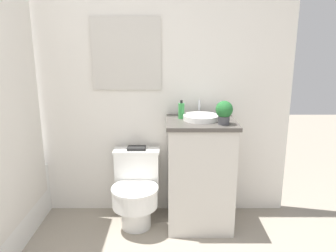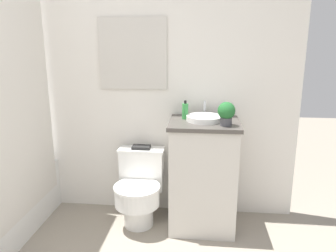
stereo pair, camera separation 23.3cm
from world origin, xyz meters
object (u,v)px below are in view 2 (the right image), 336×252
at_px(sink, 204,118).
at_px(soap_bottle, 185,111).
at_px(book_on_tank, 141,147).
at_px(toilet, 139,189).
at_px(potted_plant, 226,113).

bearing_deg(sink, soap_bottle, 162.95).
distance_m(sink, book_on_tank, 0.60).
height_order(soap_bottle, book_on_tank, soap_bottle).
relative_size(toilet, potted_plant, 3.48).
height_order(sink, soap_bottle, soap_bottle).
bearing_deg(soap_bottle, sink, -17.05).
height_order(sink, book_on_tank, sink).
bearing_deg(toilet, book_on_tank, 90.00).
distance_m(sink, soap_bottle, 0.16).
xyz_separation_m(toilet, soap_bottle, (0.37, 0.07, 0.65)).
distance_m(sink, potted_plant, 0.22).
distance_m(soap_bottle, book_on_tank, 0.50).
height_order(sink, potted_plant, potted_plant).
xyz_separation_m(sink, book_on_tank, (-0.52, 0.10, -0.29)).
bearing_deg(toilet, soap_bottle, 11.14).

